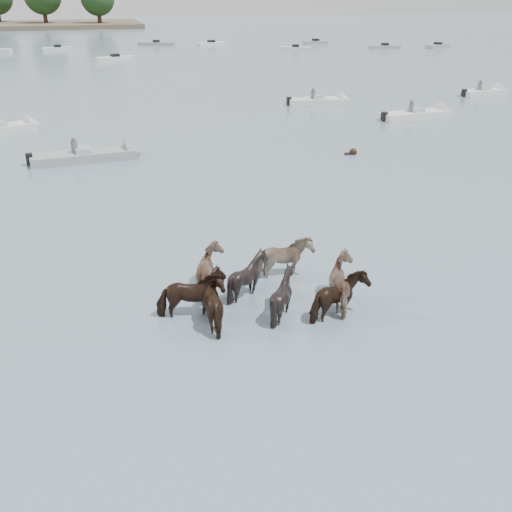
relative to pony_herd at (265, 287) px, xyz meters
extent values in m
plane|color=slate|center=(0.94, -1.63, -0.55)|extent=(400.00, 400.00, 0.00)
imported|color=black|center=(-2.25, -0.15, 0.01)|extent=(1.97, 1.01, 1.61)
imported|color=gray|center=(-1.30, 1.29, 0.00)|extent=(1.60, 1.78, 1.58)
imported|color=black|center=(-0.35, 0.68, -0.01)|extent=(1.58, 1.45, 1.56)
imported|color=#89725D|center=(1.08, 1.56, 0.00)|extent=(1.95, 1.03, 1.58)
imported|color=black|center=(-1.48, -0.63, 0.00)|extent=(1.87, 1.99, 1.60)
imported|color=black|center=(0.29, -0.73, -0.02)|extent=(1.66, 1.55, 1.55)
imported|color=black|center=(1.75, -1.31, -0.02)|extent=(2.02, 1.50, 1.55)
imported|color=#886D5C|center=(2.30, -0.65, 0.03)|extent=(1.72, 1.90, 1.65)
sphere|color=black|center=(9.75, 15.02, -0.43)|extent=(0.44, 0.44, 0.44)
cube|color=black|center=(9.50, 15.02, -0.53)|extent=(0.50, 0.22, 0.18)
cube|color=silver|center=(-10.01, 26.27, -0.35)|extent=(4.77, 3.12, 0.55)
cone|color=silver|center=(-7.92, 27.08, -0.35)|extent=(1.42, 1.82, 1.60)
cube|color=gray|center=(-4.91, 17.84, -0.35)|extent=(5.59, 2.05, 0.55)
cone|color=gray|center=(-2.18, 18.07, -0.35)|extent=(1.03, 1.67, 1.60)
cube|color=#99ADB7|center=(-4.91, 17.84, 0.00)|extent=(0.89, 1.18, 0.35)
cube|color=black|center=(-7.64, 17.61, -0.20)|extent=(0.38, 0.38, 0.60)
cylinder|color=#595966|center=(-5.31, 17.84, 0.20)|extent=(0.36, 0.36, 0.70)
sphere|color=#595966|center=(-5.31, 17.84, 0.65)|extent=(0.24, 0.24, 0.24)
cube|color=silver|center=(13.57, 30.19, -0.35)|extent=(4.86, 2.03, 0.55)
cone|color=silver|center=(15.93, 29.97, -0.35)|extent=(1.05, 1.68, 1.60)
cube|color=#99ADB7|center=(13.57, 30.19, 0.00)|extent=(0.90, 1.19, 0.35)
cube|color=black|center=(11.21, 30.41, -0.20)|extent=(0.38, 0.38, 0.60)
cylinder|color=#595966|center=(13.17, 30.19, 0.20)|extent=(0.36, 0.36, 0.70)
sphere|color=#595966|center=(13.17, 30.19, 0.65)|extent=(0.24, 0.24, 0.24)
cube|color=silver|center=(18.33, 23.07, -0.35)|extent=(5.62, 2.37, 0.55)
cone|color=silver|center=(21.03, 23.47, -0.35)|extent=(1.12, 1.71, 1.60)
cube|color=#99ADB7|center=(18.33, 23.07, 0.00)|extent=(0.95, 1.22, 0.35)
cube|color=black|center=(15.64, 22.68, -0.20)|extent=(0.40, 0.40, 0.60)
cylinder|color=#595966|center=(17.93, 23.07, 0.20)|extent=(0.36, 0.36, 0.70)
sphere|color=#595966|center=(17.93, 23.07, 0.65)|extent=(0.24, 0.24, 0.24)
cube|color=silver|center=(29.22, 30.38, -0.35)|extent=(4.56, 2.29, 0.55)
cone|color=silver|center=(31.37, 30.74, -0.35)|extent=(1.15, 1.73, 1.60)
cube|color=#99ADB7|center=(29.22, 30.38, 0.00)|extent=(0.97, 1.24, 0.35)
cube|color=black|center=(27.08, 30.02, -0.20)|extent=(0.40, 0.40, 0.60)
cylinder|color=#595966|center=(28.82, 30.38, 0.20)|extent=(0.36, 0.36, 0.70)
sphere|color=#595966|center=(28.82, 30.38, 0.65)|extent=(0.24, 0.24, 0.24)
cube|color=silver|center=(-7.60, 83.25, -0.33)|extent=(4.53, 1.84, 0.60)
cube|color=black|center=(-7.60, 83.25, 0.05)|extent=(1.07, 1.07, 0.50)
cube|color=silver|center=(-0.10, 66.96, -0.33)|extent=(5.24, 2.81, 0.60)
cube|color=black|center=(-0.10, 66.96, 0.05)|extent=(1.23, 1.23, 0.50)
cube|color=gray|center=(7.92, 88.16, -0.33)|extent=(6.12, 3.66, 0.60)
cube|color=black|center=(7.92, 88.16, 0.05)|extent=(1.30, 1.30, 0.50)
cube|color=silver|center=(16.64, 85.50, -0.33)|extent=(5.26, 2.97, 0.60)
cube|color=black|center=(16.64, 85.50, 0.05)|extent=(1.26, 1.26, 0.50)
cube|color=silver|center=(27.17, 73.59, -0.33)|extent=(4.65, 3.19, 0.60)
cube|color=black|center=(27.17, 73.59, 0.05)|extent=(1.32, 1.32, 0.50)
cube|color=gray|center=(34.22, 83.34, -0.33)|extent=(4.07, 1.62, 0.60)
cube|color=black|center=(34.22, 83.34, 0.05)|extent=(1.03, 1.03, 0.50)
cube|color=gray|center=(41.49, 72.32, -0.33)|extent=(4.81, 2.06, 0.60)
cube|color=black|center=(41.49, 72.32, 0.05)|extent=(1.11, 1.11, 0.50)
cube|color=gray|center=(50.25, 71.33, -0.33)|extent=(4.85, 3.20, 0.60)
cube|color=black|center=(50.25, 71.33, 0.05)|extent=(1.31, 1.31, 0.50)
cylinder|color=#382619|center=(-11.53, 145.90, 1.44)|extent=(1.00, 1.00, 3.97)
cylinder|color=#382619|center=(1.11, 142.59, 1.24)|extent=(1.00, 1.00, 3.58)
camera|label=1|loc=(-4.43, -14.41, 7.94)|focal=40.76mm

